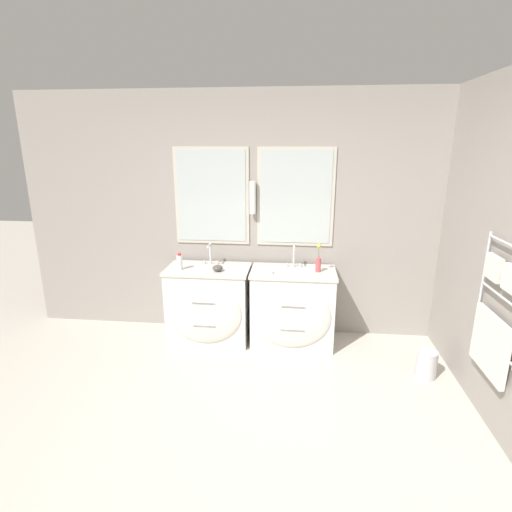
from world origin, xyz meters
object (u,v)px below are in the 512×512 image
toiletry_bottle (180,262)px  vanity_left (209,304)px  vanity_right (292,308)px  amenity_bowl (218,268)px  flower_vase (318,261)px  waste_bin (427,363)px

toiletry_bottle → vanity_left: bearing=10.5°
vanity_left → toiletry_bottle: size_ratio=4.97×
vanity_right → amenity_bowl: bearing=-175.4°
flower_vase → vanity_left: bearing=-178.6°
vanity_left → flower_vase: 1.25m
vanity_right → toiletry_bottle: toiletry_bottle is taller
vanity_left → vanity_right: same height
amenity_bowl → waste_bin: amenity_bowl is taller
toiletry_bottle → waste_bin: toiletry_bottle is taller
vanity_right → waste_bin: 1.36m
vanity_left → flower_vase: (1.14, 0.03, 0.51)m
vanity_left → toiletry_bottle: bearing=-169.5°
vanity_right → flower_vase: bearing=6.6°
amenity_bowl → flower_vase: size_ratio=0.36×
amenity_bowl → waste_bin: 2.17m
vanity_left → amenity_bowl: bearing=-26.8°
toiletry_bottle → amenity_bowl: size_ratio=1.65×
vanity_left → vanity_right: 0.89m
vanity_right → flower_vase: 0.57m
vanity_left → amenity_bowl: size_ratio=8.20×
vanity_right → amenity_bowl: amenity_bowl is taller
vanity_left → waste_bin: 2.20m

